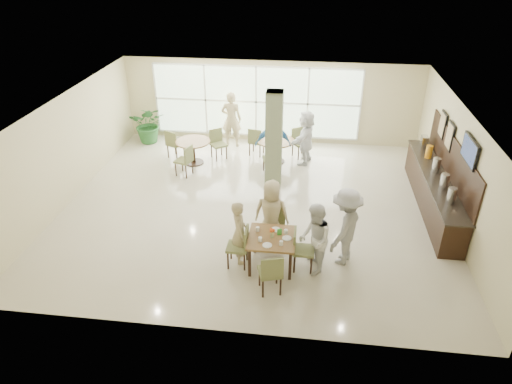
# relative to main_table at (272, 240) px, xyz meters

# --- Properties ---
(ground) EXTENTS (10.00, 10.00, 0.00)m
(ground) POSITION_rel_main_table_xyz_m (-0.70, 2.47, -0.66)
(ground) COLOR beige
(ground) RESTS_ON ground
(room_shell) EXTENTS (10.00, 10.00, 10.00)m
(room_shell) POSITION_rel_main_table_xyz_m (-0.70, 2.47, 1.04)
(room_shell) COLOR white
(room_shell) RESTS_ON ground
(window_bank) EXTENTS (7.00, 0.04, 7.00)m
(window_bank) POSITION_rel_main_table_xyz_m (-1.20, 6.93, 0.74)
(window_bank) COLOR silver
(window_bank) RESTS_ON ground
(column) EXTENTS (0.45, 0.45, 2.80)m
(column) POSITION_rel_main_table_xyz_m (-0.30, 3.67, 0.74)
(column) COLOR #626848
(column) RESTS_ON ground
(main_table) EXTENTS (1.01, 1.01, 0.75)m
(main_table) POSITION_rel_main_table_xyz_m (0.00, 0.00, 0.00)
(main_table) COLOR brown
(main_table) RESTS_ON ground
(round_table_left) EXTENTS (1.09, 1.09, 0.75)m
(round_table_left) POSITION_rel_main_table_xyz_m (-2.93, 4.86, -0.09)
(round_table_left) COLOR brown
(round_table_left) RESTS_ON ground
(round_table_right) EXTENTS (1.17, 1.17, 0.75)m
(round_table_right) POSITION_rel_main_table_xyz_m (-0.37, 5.26, -0.08)
(round_table_right) COLOR brown
(round_table_right) RESTS_ON ground
(chairs_main_table) EXTENTS (1.88, 2.03, 0.95)m
(chairs_main_table) POSITION_rel_main_table_xyz_m (-0.00, -0.05, -0.19)
(chairs_main_table) COLOR olive
(chairs_main_table) RESTS_ON ground
(chairs_table_left) EXTENTS (2.02, 1.89, 0.95)m
(chairs_table_left) POSITION_rel_main_table_xyz_m (-2.95, 4.84, -0.19)
(chairs_table_left) COLOR olive
(chairs_table_left) RESTS_ON ground
(chairs_table_right) EXTENTS (2.01, 1.89, 0.95)m
(chairs_table_right) POSITION_rel_main_table_xyz_m (-0.36, 5.31, -0.19)
(chairs_table_right) COLOR olive
(chairs_table_right) RESTS_ON ground
(tabletop_clutter) EXTENTS (0.79, 0.80, 0.21)m
(tabletop_clutter) POSITION_rel_main_table_xyz_m (0.03, -0.01, 0.15)
(tabletop_clutter) COLOR white
(tabletop_clutter) RESTS_ON main_table
(buffet_counter) EXTENTS (0.64, 4.70, 1.95)m
(buffet_counter) POSITION_rel_main_table_xyz_m (4.00, 2.98, -0.11)
(buffet_counter) COLOR black
(buffet_counter) RESTS_ON ground
(wall_tv) EXTENTS (0.06, 1.00, 0.58)m
(wall_tv) POSITION_rel_main_table_xyz_m (4.24, 1.87, 1.49)
(wall_tv) COLOR black
(wall_tv) RESTS_ON ground
(framed_art_a) EXTENTS (0.05, 0.55, 0.70)m
(framed_art_a) POSITION_rel_main_table_xyz_m (4.25, 3.47, 1.19)
(framed_art_a) COLOR black
(framed_art_a) RESTS_ON ground
(framed_art_b) EXTENTS (0.05, 0.55, 0.70)m
(framed_art_b) POSITION_rel_main_table_xyz_m (4.25, 4.27, 1.19)
(framed_art_b) COLOR black
(framed_art_b) RESTS_ON ground
(potted_plant) EXTENTS (1.31, 1.31, 1.32)m
(potted_plant) POSITION_rel_main_table_xyz_m (-4.85, 6.33, -0.00)
(potted_plant) COLOR #255E29
(potted_plant) RESTS_ON ground
(teen_left) EXTENTS (0.52, 0.63, 1.49)m
(teen_left) POSITION_rel_main_table_xyz_m (-0.72, 0.10, 0.08)
(teen_left) COLOR tan
(teen_left) RESTS_ON ground
(teen_far) EXTENTS (0.84, 0.51, 1.64)m
(teen_far) POSITION_rel_main_table_xyz_m (-0.09, 0.82, 0.16)
(teen_far) COLOR tan
(teen_far) RESTS_ON ground
(teen_right) EXTENTS (0.72, 0.87, 1.62)m
(teen_right) POSITION_rel_main_table_xyz_m (0.90, -0.06, 0.15)
(teen_right) COLOR white
(teen_right) RESTS_ON ground
(teen_standing) EXTENTS (1.10, 1.33, 1.80)m
(teen_standing) POSITION_rel_main_table_xyz_m (1.54, 0.36, 0.23)
(teen_standing) COLOR #9FA0A2
(teen_standing) RESTS_ON ground
(adult_a) EXTENTS (1.17, 0.81, 1.84)m
(adult_a) POSITION_rel_main_table_xyz_m (-0.39, 4.47, 0.26)
(adult_a) COLOR #428BC7
(adult_a) RESTS_ON ground
(adult_b) EXTENTS (1.06, 1.71, 1.71)m
(adult_b) POSITION_rel_main_table_xyz_m (0.56, 5.33, 0.19)
(adult_b) COLOR white
(adult_b) RESTS_ON ground
(adult_standing) EXTENTS (0.69, 0.45, 1.89)m
(adult_standing) POSITION_rel_main_table_xyz_m (-1.97, 6.37, 0.28)
(adult_standing) COLOR tan
(adult_standing) RESTS_ON ground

